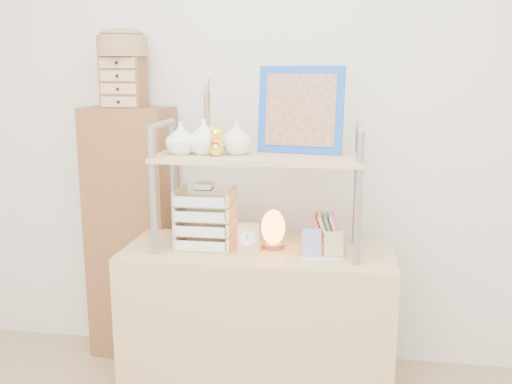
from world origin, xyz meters
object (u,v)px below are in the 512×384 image
(desk, at_px, (258,326))
(salt_lamp, at_px, (273,228))
(cabinet, at_px, (133,235))
(letter_tray, at_px, (205,221))

(desk, height_order, salt_lamp, salt_lamp)
(cabinet, relative_size, salt_lamp, 7.65)
(cabinet, height_order, salt_lamp, cabinet)
(salt_lamp, bearing_deg, letter_tray, -176.15)
(cabinet, xyz_separation_m, letter_tray, (0.49, -0.37, 0.19))
(desk, relative_size, letter_tray, 4.10)
(salt_lamp, bearing_deg, cabinet, 156.57)
(cabinet, height_order, letter_tray, cabinet)
(salt_lamp, bearing_deg, desk, -159.07)
(cabinet, distance_m, letter_tray, 0.64)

